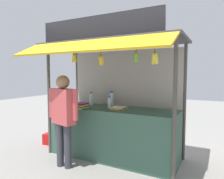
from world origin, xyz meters
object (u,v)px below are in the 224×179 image
at_px(magazine_stack_mid_right, 80,106).
at_px(banana_bunch_inner_right, 136,57).
at_px(water_bottle_back_right, 91,99).
at_px(banana_bunch_leftmost, 101,60).
at_px(plastic_crate, 53,138).
at_px(water_bottle_right, 112,99).
at_px(banana_bunch_inner_left, 155,59).
at_px(banana_bunch_rightmost, 74,58).
at_px(magazine_stack_rear_center, 119,108).
at_px(vendor_person, 63,112).
at_px(water_bottle_front_left, 109,102).

height_order(magazine_stack_mid_right, banana_bunch_inner_right, banana_bunch_inner_right).
relative_size(water_bottle_back_right, banana_bunch_inner_right, 1.00).
distance_m(banana_bunch_leftmost, plastic_crate, 2.38).
relative_size(water_bottle_right, magazine_stack_mid_right, 1.11).
bearing_deg(banana_bunch_inner_left, banana_bunch_rightmost, 179.99).
bearing_deg(water_bottle_right, banana_bunch_inner_right, -43.33).
relative_size(banana_bunch_leftmost, banana_bunch_inner_right, 1.12).
relative_size(banana_bunch_rightmost, banana_bunch_inner_left, 0.77).
relative_size(magazine_stack_rear_center, vendor_person, 0.19).
xyz_separation_m(magazine_stack_rear_center, banana_bunch_rightmost, (-0.65, -0.44, 0.89)).
height_order(banana_bunch_inner_right, banana_bunch_inner_left, same).
bearing_deg(water_bottle_back_right, banana_bunch_inner_right, -27.49).
distance_m(magazine_stack_mid_right, vendor_person, 0.46).
distance_m(water_bottle_right, banana_bunch_inner_right, 1.37).
xyz_separation_m(magazine_stack_mid_right, plastic_crate, (-1.03, 0.34, -0.87)).
bearing_deg(water_bottle_back_right, banana_bunch_inner_left, -22.99).
distance_m(banana_bunch_leftmost, banana_bunch_inner_left, 0.89).
height_order(banana_bunch_inner_left, vendor_person, banana_bunch_inner_left).
relative_size(water_bottle_right, banana_bunch_leftmost, 0.97).
relative_size(banana_bunch_leftmost, vendor_person, 0.19).
bearing_deg(magazine_stack_rear_center, banana_bunch_leftmost, -103.55).
height_order(banana_bunch_rightmost, plastic_crate, banana_bunch_rightmost).
xyz_separation_m(magazine_stack_mid_right, banana_bunch_leftmost, (0.57, -0.20, 0.81)).
bearing_deg(vendor_person, water_bottle_front_left, 72.23).
xyz_separation_m(water_bottle_right, banana_bunch_inner_left, (1.11, -0.78, 0.72)).
xyz_separation_m(banana_bunch_rightmost, plastic_crate, (-1.06, 0.54, -1.74)).
bearing_deg(banana_bunch_leftmost, plastic_crate, 161.44).
bearing_deg(water_bottle_right, vendor_person, -108.94).
relative_size(vendor_person, plastic_crate, 4.62).
bearing_deg(water_bottle_front_left, banana_bunch_rightmost, -131.07).
bearing_deg(banana_bunch_inner_left, vendor_person, -169.91).
xyz_separation_m(magazine_stack_rear_center, plastic_crate, (-1.71, 0.10, -0.85)).
relative_size(banana_bunch_leftmost, banana_bunch_rightmost, 1.25).
relative_size(banana_bunch_leftmost, banana_bunch_inner_left, 0.96).
height_order(banana_bunch_leftmost, banana_bunch_rightmost, same).
bearing_deg(banana_bunch_rightmost, banana_bunch_inner_left, -0.01).
bearing_deg(plastic_crate, water_bottle_front_left, -1.76).
height_order(magazine_stack_mid_right, banana_bunch_inner_left, banana_bunch_inner_left).
bearing_deg(magazine_stack_rear_center, banana_bunch_inner_left, -29.33).
bearing_deg(banana_bunch_inner_right, banana_bunch_leftmost, 179.94).
distance_m(water_bottle_front_left, banana_bunch_inner_right, 1.17).
relative_size(water_bottle_front_left, vendor_person, 0.14).
relative_size(water_bottle_back_right, water_bottle_front_left, 1.22).
bearing_deg(magazine_stack_rear_center, banana_bunch_inner_right, -41.11).
bearing_deg(magazine_stack_mid_right, water_bottle_back_right, 96.41).
relative_size(banana_bunch_inner_left, vendor_person, 0.20).
height_order(water_bottle_front_left, plastic_crate, water_bottle_front_left).
xyz_separation_m(water_bottle_right, magazine_stack_rear_center, (0.33, -0.34, -0.12)).
bearing_deg(banana_bunch_leftmost, magazine_stack_mid_right, 161.10).
distance_m(water_bottle_front_left, banana_bunch_inner_left, 1.35).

